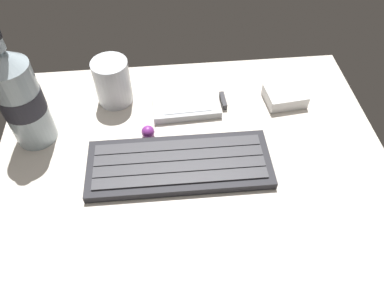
{
  "coord_description": "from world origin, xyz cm",
  "views": [
    {
      "loc": [
        -3.69,
        -37.79,
        48.25
      ],
      "look_at": [
        0.0,
        0.0,
        3.0
      ],
      "focal_mm": 35.05,
      "sensor_mm": 36.0,
      "label": 1
    }
  ],
  "objects_px": {
    "juice_cup": "(113,83)",
    "trackball_mouse": "(148,132)",
    "keyboard": "(179,164)",
    "handheld_device": "(189,104)",
    "charger_block": "(285,96)",
    "water_bottle": "(20,98)"
  },
  "relations": [
    {
      "from": "charger_block",
      "to": "water_bottle",
      "type": "bearing_deg",
      "value": -174.16
    },
    {
      "from": "keyboard",
      "to": "trackball_mouse",
      "type": "height_order",
      "value": "trackball_mouse"
    },
    {
      "from": "keyboard",
      "to": "charger_block",
      "type": "distance_m",
      "value": 0.24
    },
    {
      "from": "juice_cup",
      "to": "charger_block",
      "type": "bearing_deg",
      "value": -6.36
    },
    {
      "from": "handheld_device",
      "to": "keyboard",
      "type": "bearing_deg",
      "value": -101.91
    },
    {
      "from": "trackball_mouse",
      "to": "water_bottle",
      "type": "bearing_deg",
      "value": 174.58
    },
    {
      "from": "juice_cup",
      "to": "charger_block",
      "type": "distance_m",
      "value": 0.31
    },
    {
      "from": "water_bottle",
      "to": "trackball_mouse",
      "type": "height_order",
      "value": "water_bottle"
    },
    {
      "from": "keyboard",
      "to": "trackball_mouse",
      "type": "xyz_separation_m",
      "value": [
        -0.05,
        0.07,
        0.0
      ]
    },
    {
      "from": "handheld_device",
      "to": "water_bottle",
      "type": "distance_m",
      "value": 0.28
    },
    {
      "from": "handheld_device",
      "to": "water_bottle",
      "type": "xyz_separation_m",
      "value": [
        -0.26,
        -0.05,
        0.08
      ]
    },
    {
      "from": "water_bottle",
      "to": "keyboard",
      "type": "bearing_deg",
      "value": -20.66
    },
    {
      "from": "charger_block",
      "to": "juice_cup",
      "type": "bearing_deg",
      "value": 173.64
    },
    {
      "from": "charger_block",
      "to": "keyboard",
      "type": "bearing_deg",
      "value": -146.82
    },
    {
      "from": "juice_cup",
      "to": "trackball_mouse",
      "type": "height_order",
      "value": "juice_cup"
    },
    {
      "from": "trackball_mouse",
      "to": "keyboard",
      "type": "bearing_deg",
      "value": -56.03
    },
    {
      "from": "keyboard",
      "to": "juice_cup",
      "type": "height_order",
      "value": "juice_cup"
    },
    {
      "from": "handheld_device",
      "to": "trackball_mouse",
      "type": "xyz_separation_m",
      "value": [
        -0.08,
        -0.07,
        0.0
      ]
    },
    {
      "from": "handheld_device",
      "to": "charger_block",
      "type": "height_order",
      "value": "charger_block"
    },
    {
      "from": "keyboard",
      "to": "handheld_device",
      "type": "bearing_deg",
      "value": 78.09
    },
    {
      "from": "keyboard",
      "to": "water_bottle",
      "type": "xyz_separation_m",
      "value": [
        -0.24,
        0.09,
        0.08
      ]
    },
    {
      "from": "keyboard",
      "to": "trackball_mouse",
      "type": "relative_size",
      "value": 13.23
    }
  ]
}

